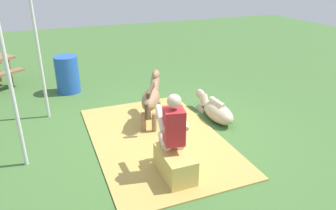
# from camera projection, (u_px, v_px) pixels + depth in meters

# --- Properties ---
(ground_plane) EXTENTS (24.00, 24.00, 0.00)m
(ground_plane) POSITION_uv_depth(u_px,v_px,m) (169.00, 133.00, 6.05)
(ground_plane) COLOR #426B33
(hay_patch) EXTENTS (3.47, 2.21, 0.02)m
(hay_patch) POSITION_uv_depth(u_px,v_px,m) (157.00, 139.00, 5.81)
(hay_patch) COLOR tan
(hay_patch) RESTS_ON ground
(hay_bale) EXTENTS (0.76, 0.40, 0.41)m
(hay_bale) POSITION_uv_depth(u_px,v_px,m) (175.00, 164.00, 4.73)
(hay_bale) COLOR tan
(hay_bale) RESTS_ON ground
(person_seated) EXTENTS (0.70, 0.50, 1.29)m
(person_seated) POSITION_uv_depth(u_px,v_px,m) (172.00, 130.00, 4.67)
(person_seated) COLOR beige
(person_seated) RESTS_ON ground
(pony_standing) EXTENTS (1.23, 0.80, 0.91)m
(pony_standing) POSITION_uv_depth(u_px,v_px,m) (152.00, 97.00, 6.19)
(pony_standing) COLOR #8C6B4C
(pony_standing) RESTS_ON ground
(pony_lying) EXTENTS (1.34, 0.44, 0.42)m
(pony_lying) POSITION_uv_depth(u_px,v_px,m) (216.00, 110.00, 6.51)
(pony_lying) COLOR tan
(pony_lying) RESTS_ON ground
(water_barrel) EXTENTS (0.56, 0.56, 0.89)m
(water_barrel) POSITION_uv_depth(u_px,v_px,m) (67.00, 74.00, 7.82)
(water_barrel) COLOR blue
(water_barrel) RESTS_ON ground
(tent_pole_left) EXTENTS (0.06, 0.06, 2.55)m
(tent_pole_left) POSITION_uv_depth(u_px,v_px,m) (11.00, 88.00, 4.59)
(tent_pole_left) COLOR silver
(tent_pole_left) RESTS_ON ground
(tent_pole_right) EXTENTS (0.06, 0.06, 2.55)m
(tent_pole_right) POSITION_uv_depth(u_px,v_px,m) (39.00, 56.00, 6.18)
(tent_pole_right) COLOR silver
(tent_pole_right) RESTS_ON ground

